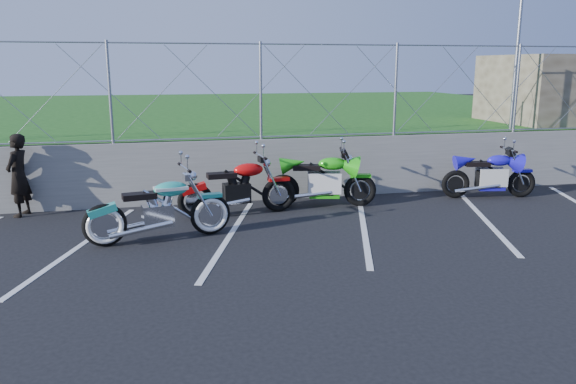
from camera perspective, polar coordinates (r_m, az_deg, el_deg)
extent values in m
plane|color=black|center=(8.67, -5.05, -6.28)|extent=(90.00, 90.00, 0.00)
cube|color=slate|center=(11.87, -7.46, 2.10)|extent=(30.00, 0.22, 1.30)
cube|color=#1B4F15|center=(21.76, -10.06, 6.79)|extent=(30.00, 20.00, 1.30)
cylinder|color=gray|center=(11.69, -7.83, 14.73)|extent=(28.00, 0.03, 0.03)
cylinder|color=gray|center=(11.77, -7.56, 5.45)|extent=(28.00, 0.03, 0.03)
cylinder|color=gray|center=(14.60, 22.14, 11.74)|extent=(0.08, 0.08, 3.00)
cube|color=silver|center=(9.64, -20.24, -5.05)|extent=(1.49, 4.31, 0.01)
cube|color=silver|center=(9.61, -5.88, -4.36)|extent=(1.49, 4.31, 0.01)
cube|color=silver|center=(10.16, 7.69, -3.46)|extent=(1.49, 4.31, 0.01)
cube|color=silver|center=(11.22, 19.26, -2.53)|extent=(1.49, 4.31, 0.01)
torus|color=black|center=(9.34, -18.13, -3.23)|extent=(0.71, 0.24, 0.70)
torus|color=black|center=(9.61, -7.91, -2.26)|extent=(0.71, 0.24, 0.70)
cube|color=silver|center=(9.42, -13.09, -2.33)|extent=(0.53, 0.38, 0.36)
ellipsoid|color=teal|center=(9.36, -11.82, 0.31)|extent=(0.60, 0.35, 0.25)
cube|color=black|center=(9.29, -14.87, -0.40)|extent=(0.57, 0.34, 0.10)
cube|color=teal|center=(9.54, -7.97, -0.35)|extent=(0.42, 0.23, 0.06)
cylinder|color=silver|center=(9.34, -10.48, 2.46)|extent=(0.16, 0.76, 0.03)
torus|color=black|center=(10.65, -9.39, -0.90)|extent=(0.68, 0.18, 0.68)
torus|color=black|center=(11.01, -0.97, -0.29)|extent=(0.68, 0.18, 0.68)
cube|color=black|center=(10.78, -5.23, -0.09)|extent=(0.53, 0.35, 0.37)
ellipsoid|color=red|center=(10.74, -4.03, 2.27)|extent=(0.60, 0.32, 0.25)
cube|color=black|center=(10.64, -6.76, 1.69)|extent=(0.57, 0.31, 0.10)
cube|color=red|center=(10.95, -0.97, 1.33)|extent=(0.43, 0.20, 0.07)
cylinder|color=silver|center=(10.76, -2.86, 3.72)|extent=(0.10, 0.78, 0.03)
torus|color=black|center=(11.44, -0.50, 0.17)|extent=(0.67, 0.27, 0.66)
torus|color=black|center=(11.52, 7.32, 0.16)|extent=(0.67, 0.27, 0.66)
cube|color=black|center=(11.43, 3.32, 0.71)|extent=(0.56, 0.42, 0.38)
ellipsoid|color=green|center=(11.36, 4.58, 2.88)|extent=(0.63, 0.39, 0.26)
cube|color=black|center=(11.35, 1.90, 2.51)|extent=(0.60, 0.38, 0.10)
cube|color=green|center=(11.46, 7.36, 1.67)|extent=(0.45, 0.26, 0.07)
cylinder|color=silver|center=(11.34, 5.56, 4.16)|extent=(0.21, 0.78, 0.03)
torus|color=black|center=(12.69, 16.65, 0.77)|extent=(0.63, 0.22, 0.62)
torus|color=black|center=(13.24, 22.61, 0.81)|extent=(0.63, 0.22, 0.62)
cube|color=black|center=(12.92, 19.64, 1.24)|extent=(0.51, 0.37, 0.35)
ellipsoid|color=#1E15CA|center=(12.94, 20.70, 3.02)|extent=(0.58, 0.34, 0.24)
cube|color=black|center=(12.76, 18.65, 2.72)|extent=(0.55, 0.33, 0.09)
cube|color=#1E15CA|center=(13.19, 22.71, 2.03)|extent=(0.41, 0.22, 0.06)
cylinder|color=silver|center=(12.98, 21.50, 4.05)|extent=(0.16, 0.73, 0.03)
imported|color=black|center=(11.77, -25.72, 1.53)|extent=(0.53, 0.66, 1.58)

